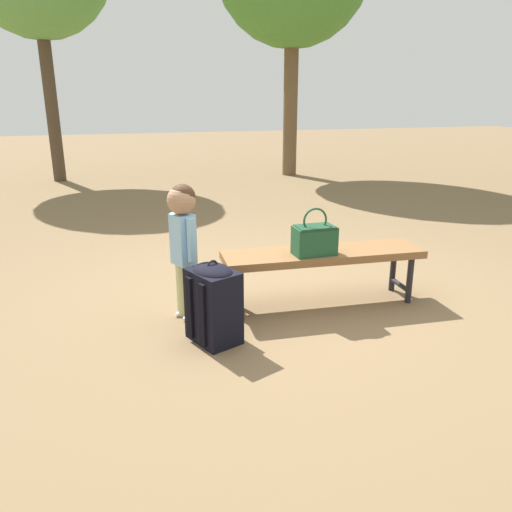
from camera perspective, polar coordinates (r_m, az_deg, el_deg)
The scene contains 5 objects.
ground_plane at distance 4.15m, azimuth 1.63°, elevation -5.24°, with size 40.00×40.00×0.00m, color brown.
park_bench at distance 4.02m, azimuth 7.62°, elevation -0.19°, with size 1.62×0.51×0.45m.
handbag at distance 3.86m, azimuth 6.66°, elevation 1.97°, with size 0.32×0.19×0.37m.
child_standing at distance 3.68m, azimuth -8.31°, elevation 2.87°, with size 0.21×0.26×1.03m.
backpack_large at distance 3.42m, azimuth -4.84°, elevation -5.13°, with size 0.38×0.42×0.59m.
Camera 1 is at (1.24, 3.61, 1.62)m, focal length 35.21 mm.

